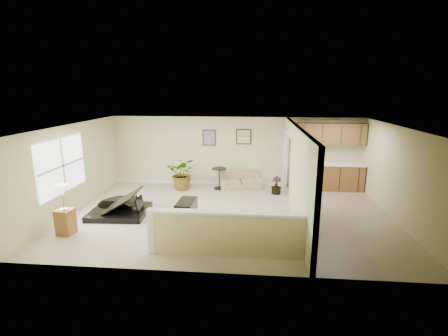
# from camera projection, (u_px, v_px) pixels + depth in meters

# --- Properties ---
(floor) EXTENTS (9.00, 9.00, 0.00)m
(floor) POSITION_uv_depth(u_px,v_px,m) (229.00, 215.00, 9.16)
(floor) COLOR #BEB794
(floor) RESTS_ON ground
(back_wall) EXTENTS (9.00, 0.04, 2.50)m
(back_wall) POSITION_uv_depth(u_px,v_px,m) (235.00, 152.00, 11.77)
(back_wall) COLOR #CCC48B
(back_wall) RESTS_ON floor
(front_wall) EXTENTS (9.00, 0.04, 2.50)m
(front_wall) POSITION_uv_depth(u_px,v_px,m) (217.00, 212.00, 5.96)
(front_wall) COLOR #CCC48B
(front_wall) RESTS_ON floor
(left_wall) EXTENTS (0.04, 6.00, 2.50)m
(left_wall) POSITION_uv_depth(u_px,v_px,m) (72.00, 168.00, 9.25)
(left_wall) COLOR #CCC48B
(left_wall) RESTS_ON floor
(right_wall) EXTENTS (0.04, 6.00, 2.50)m
(right_wall) POSITION_uv_depth(u_px,v_px,m) (401.00, 176.00, 8.47)
(right_wall) COLOR #CCC48B
(right_wall) RESTS_ON floor
(ceiling) EXTENTS (9.00, 6.00, 0.04)m
(ceiling) POSITION_uv_depth(u_px,v_px,m) (229.00, 126.00, 8.57)
(ceiling) COLOR silver
(ceiling) RESTS_ON back_wall
(kitchen_vinyl) EXTENTS (2.70, 6.00, 0.01)m
(kitchen_vinyl) POSITION_uv_depth(u_px,v_px,m) (343.00, 218.00, 8.88)
(kitchen_vinyl) COLOR gray
(kitchen_vinyl) RESTS_ON floor
(interior_partition) EXTENTS (0.18, 5.99, 2.50)m
(interior_partition) POSITION_uv_depth(u_px,v_px,m) (295.00, 172.00, 8.96)
(interior_partition) COLOR #CCC48B
(interior_partition) RESTS_ON floor
(pony_half_wall) EXTENTS (3.42, 0.22, 1.00)m
(pony_half_wall) POSITION_uv_depth(u_px,v_px,m) (225.00, 233.00, 6.80)
(pony_half_wall) COLOR #CCC48B
(pony_half_wall) RESTS_ON floor
(left_window) EXTENTS (0.05, 2.15, 1.45)m
(left_window) POSITION_uv_depth(u_px,v_px,m) (62.00, 166.00, 8.72)
(left_window) COLOR white
(left_window) RESTS_ON left_wall
(wall_art_left) EXTENTS (0.48, 0.04, 0.58)m
(wall_art_left) POSITION_uv_depth(u_px,v_px,m) (209.00, 138.00, 11.70)
(wall_art_left) COLOR #372314
(wall_art_left) RESTS_ON back_wall
(wall_mirror) EXTENTS (0.55, 0.04, 0.55)m
(wall_mirror) POSITION_uv_depth(u_px,v_px,m) (244.00, 137.00, 11.58)
(wall_mirror) COLOR #372314
(wall_mirror) RESTS_ON back_wall
(kitchen_cabinets) EXTENTS (2.36, 0.65, 2.33)m
(kitchen_cabinets) POSITION_uv_depth(u_px,v_px,m) (326.00, 165.00, 11.32)
(kitchen_cabinets) COLOR brown
(kitchen_cabinets) RESTS_ON floor
(piano) EXTENTS (1.88, 1.95, 1.46)m
(piano) POSITION_uv_depth(u_px,v_px,m) (119.00, 192.00, 9.18)
(piano) COLOR black
(piano) RESTS_ON floor
(piano_bench) EXTENTS (0.48, 0.88, 0.57)m
(piano_bench) POSITION_uv_depth(u_px,v_px,m) (186.00, 211.00, 8.64)
(piano_bench) COLOR black
(piano_bench) RESTS_ON floor
(loveseat) EXTENTS (1.56, 1.06, 0.81)m
(loveseat) POSITION_uv_depth(u_px,v_px,m) (240.00, 179.00, 11.63)
(loveseat) COLOR tan
(loveseat) RESTS_ON floor
(accent_table) EXTENTS (0.52, 0.52, 0.76)m
(accent_table) POSITION_uv_depth(u_px,v_px,m) (219.00, 176.00, 11.43)
(accent_table) COLOR black
(accent_table) RESTS_ON floor
(palm_plant) EXTENTS (1.05, 0.92, 1.16)m
(palm_plant) POSITION_uv_depth(u_px,v_px,m) (183.00, 174.00, 11.38)
(palm_plant) COLOR black
(palm_plant) RESTS_ON floor
(small_plant) EXTENTS (0.36, 0.36, 0.60)m
(small_plant) POSITION_uv_depth(u_px,v_px,m) (276.00, 187.00, 10.94)
(small_plant) COLOR black
(small_plant) RESTS_ON floor
(lamp_stand) EXTENTS (0.40, 0.40, 1.24)m
(lamp_stand) POSITION_uv_depth(u_px,v_px,m) (65.00, 213.00, 7.85)
(lamp_stand) COLOR brown
(lamp_stand) RESTS_ON floor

